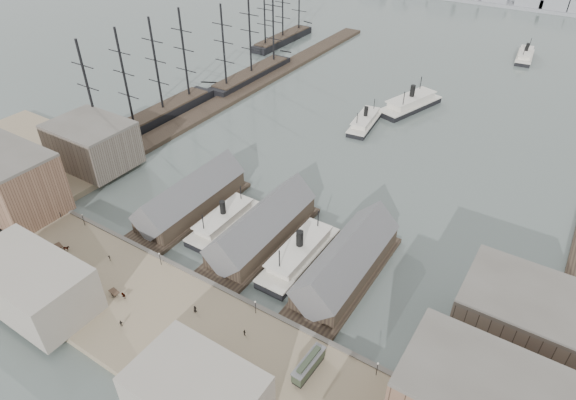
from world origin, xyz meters
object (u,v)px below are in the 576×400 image
Objects in this scene: ferry_docked_west at (224,220)px; horse_cart_right at (250,378)px; tram at (309,365)px; horse_cart_left at (64,248)px; horse_cart_center at (120,294)px.

ferry_docked_west is 53.10m from horse_cart_right.
tram is at bearing -32.79° from ferry_docked_west.
horse_cart_left is 0.97× the size of horse_cart_center.
ferry_docked_west is 5.40× the size of horse_cart_left.
horse_cart_right is at bearing -83.09° from horse_cart_center.
horse_cart_left is at bearing -174.74° from tram.
ferry_docked_west is at bearing 149.93° from tram.
horse_cart_left is at bearing -130.04° from ferry_docked_west.
ferry_docked_west is 2.70× the size of tram.
tram reaches higher than horse_cart_right.
horse_cart_left is (-27.63, -32.89, 0.63)m from ferry_docked_west.
tram is 48.42m from horse_cart_center.
ferry_docked_west is at bearing 62.32° from horse_cart_right.
ferry_docked_west is at bearing 5.89° from horse_cart_center.
horse_cart_center is 39.26m from horse_cart_right.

